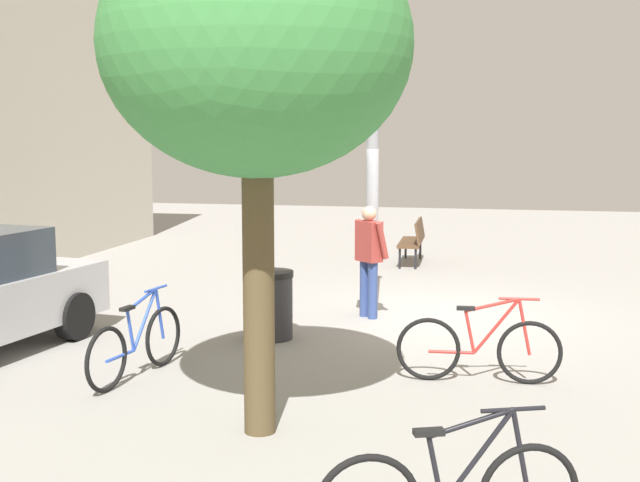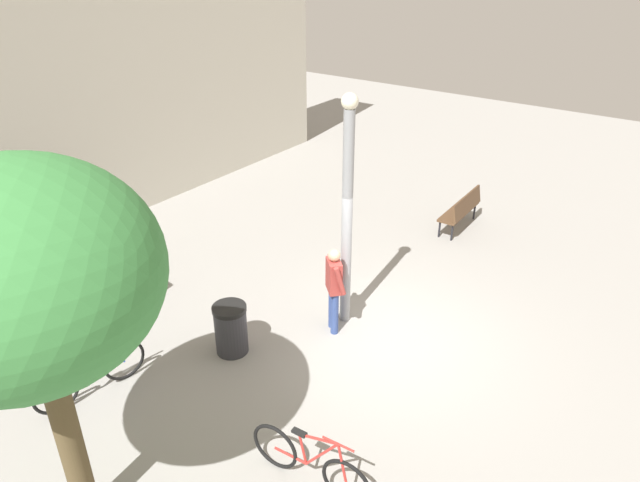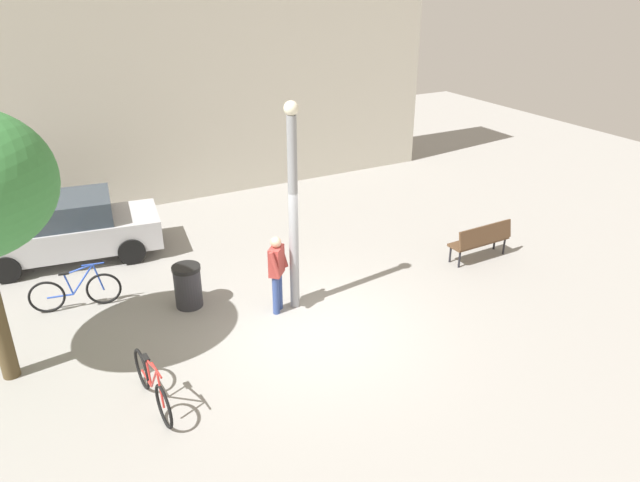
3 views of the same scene
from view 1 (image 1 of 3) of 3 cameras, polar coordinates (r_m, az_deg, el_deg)
The scene contains 8 objects.
ground_plane at distance 12.78m, azimuth 7.82°, elevation -5.07°, with size 36.00×36.00×0.00m, color gray.
lamppost at distance 12.68m, azimuth 3.60°, elevation 5.32°, with size 0.28×0.28×4.27m.
person_by_lamppost at distance 12.40m, azimuth 3.36°, elevation -0.85°, with size 0.57×0.59×1.67m.
park_bench at distance 17.64m, azimuth 6.45°, elevation 0.21°, with size 1.61×0.52×0.92m.
plaza_tree at distance 7.50m, azimuth -4.35°, elevation 12.99°, with size 2.74×2.74×4.67m.
bicycle_blue at distance 9.68m, azimuth -12.36°, elevation -6.90°, with size 1.79×0.36×0.97m.
bicycle_red at distance 9.47m, azimuth 10.80°, elevation -7.19°, with size 0.18×1.81×0.97m.
trash_bin at distance 11.22m, azimuth -3.31°, elevation -4.34°, with size 0.59×0.59×0.92m.
Camera 1 is at (-12.44, -0.90, 2.76)m, focal length 47.02 mm.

